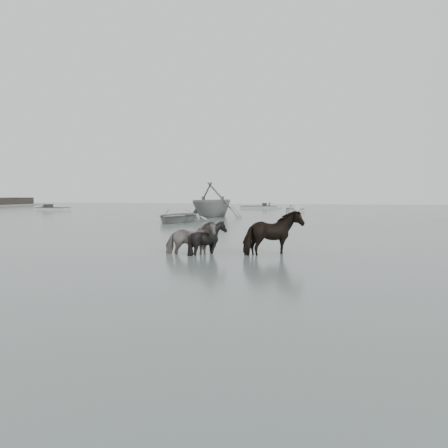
{
  "coord_description": "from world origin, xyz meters",
  "views": [
    {
      "loc": [
        3.62,
        -12.65,
        2.0
      ],
      "look_at": [
        -0.05,
        1.11,
        1.0
      ],
      "focal_mm": 35.0,
      "sensor_mm": 36.0,
      "label": 1
    }
  ],
  "objects_px": {
    "pony_black": "(208,233)",
    "pony_pinto": "(191,233)",
    "pony_dark": "(274,229)",
    "rowboat_lead": "(177,215)"
  },
  "relations": [
    {
      "from": "pony_pinto",
      "to": "pony_black",
      "type": "relative_size",
      "value": 1.24
    },
    {
      "from": "pony_dark",
      "to": "rowboat_lead",
      "type": "bearing_deg",
      "value": 56.81
    },
    {
      "from": "pony_pinto",
      "to": "pony_dark",
      "type": "height_order",
      "value": "pony_dark"
    },
    {
      "from": "pony_dark",
      "to": "rowboat_lead",
      "type": "distance_m",
      "value": 16.99
    },
    {
      "from": "pony_black",
      "to": "pony_pinto",
      "type": "bearing_deg",
      "value": 101.36
    },
    {
      "from": "pony_dark",
      "to": "pony_black",
      "type": "height_order",
      "value": "pony_dark"
    },
    {
      "from": "pony_pinto",
      "to": "pony_black",
      "type": "xyz_separation_m",
      "value": [
        0.53,
        0.22,
        -0.03
      ]
    },
    {
      "from": "pony_pinto",
      "to": "rowboat_lead",
      "type": "bearing_deg",
      "value": 8.85
    },
    {
      "from": "pony_pinto",
      "to": "pony_black",
      "type": "distance_m",
      "value": 0.57
    },
    {
      "from": "rowboat_lead",
      "to": "pony_dark",
      "type": "bearing_deg",
      "value": -60.17
    }
  ]
}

